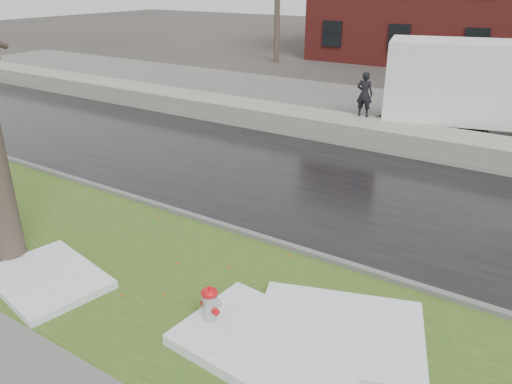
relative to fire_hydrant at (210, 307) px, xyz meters
The scene contains 14 objects.
ground 2.28m from the fire_hydrant, 121.61° to the left, with size 120.00×120.00×0.00m, color #47423D.
verge 1.41m from the fire_hydrant, 150.99° to the left, with size 60.00×4.50×0.04m, color #284D19.
road 6.52m from the fire_hydrant, 100.34° to the left, with size 60.00×7.00×0.03m, color black.
parking_lot 14.95m from the fire_hydrant, 94.48° to the left, with size 60.00×9.00×0.03m, color slate.
curb 3.15m from the fire_hydrant, 111.95° to the left, with size 60.00×0.15×0.14m, color slate.
snowbank 10.66m from the fire_hydrant, 96.29° to the left, with size 60.00×1.60×0.75m, color #A39F95.
bg_tree_left 27.44m from the fire_hydrant, 118.86° to the left, with size 1.40×1.62×6.50m.
bg_tree_center 28.95m from the fire_hydrant, 104.41° to the left, with size 1.40×1.62×6.50m.
fire_hydrant is the anchor object (origin of this frame).
box_truck 13.29m from the fire_hydrant, 81.80° to the left, with size 9.95×4.35×3.30m.
worker 11.43m from the fire_hydrant, 100.32° to the left, with size 0.56×0.37×1.53m, color black.
snow_patch_near 2.02m from the fire_hydrant, 27.69° to the left, with size 2.60×2.00×0.16m, color white.
snow_patch_far 3.40m from the fire_hydrant, 169.74° to the right, with size 2.20×1.60×0.14m, color white.
snow_patch_side 1.13m from the fire_hydrant, ahead, with size 2.80×1.80×0.18m, color white.
Camera 1 is at (5.29, -6.89, 5.20)m, focal length 35.00 mm.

